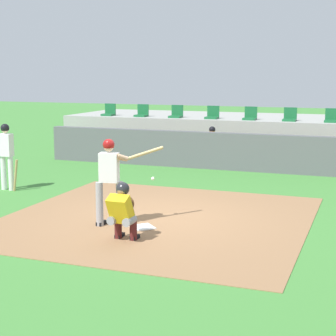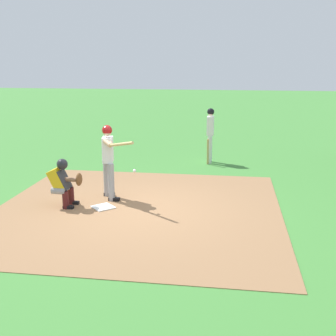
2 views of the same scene
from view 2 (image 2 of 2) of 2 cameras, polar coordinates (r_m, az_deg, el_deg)
ground_plane at (r=9.78m, az=-4.08°, el=-5.54°), size 80.00×80.00×0.00m
dirt_infield at (r=9.78m, az=-4.08°, el=-5.51°), size 6.40×6.40×0.01m
home_plate at (r=9.97m, az=-8.60°, el=-5.14°), size 0.62×0.62×0.02m
batter_at_plate at (r=10.32m, az=-7.88°, el=1.41°), size 1.13×1.02×1.80m
catcher_crouched at (r=10.09m, az=-13.64°, el=-1.67°), size 0.49×2.01×1.13m
on_deck_batter at (r=14.04m, az=5.61°, el=4.78°), size 0.58×0.23×1.79m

